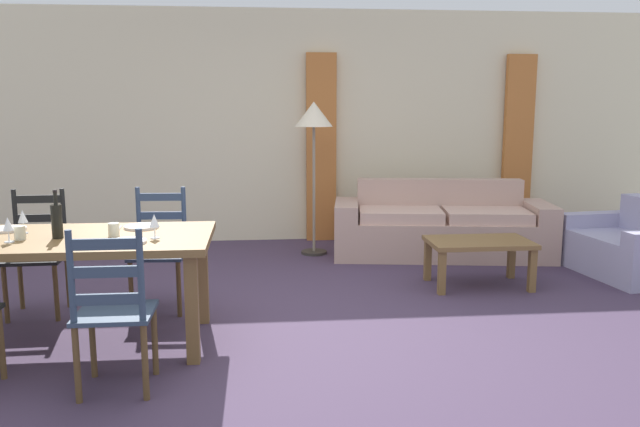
{
  "coord_description": "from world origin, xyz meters",
  "views": [
    {
      "loc": [
        -0.01,
        -4.34,
        1.6
      ],
      "look_at": [
        0.47,
        0.64,
        0.75
      ],
      "focal_mm": 35.79,
      "sensor_mm": 36.0,
      "label": 1
    }
  ],
  "objects": [
    {
      "name": "coffee_table",
      "position": [
        1.93,
        1.04,
        0.36
      ],
      "size": [
        0.9,
        0.56,
        0.42
      ],
      "color": "brown",
      "rests_on": "ground_plane"
    },
    {
      "name": "dinner_plate_far_left",
      "position": [
        -1.74,
        0.15,
        0.76
      ],
      "size": [
        0.24,
        0.24,
        0.02
      ],
      "primitive_type": "cylinder",
      "color": "white",
      "rests_on": "dining_table"
    },
    {
      "name": "wall_far",
      "position": [
        0.0,
        3.3,
        1.35
      ],
      "size": [
        9.6,
        0.16,
        2.7
      ],
      "primitive_type": "cube",
      "color": "beige",
      "rests_on": "ground_plane"
    },
    {
      "name": "standing_lamp",
      "position": [
        0.58,
        2.44,
        1.41
      ],
      "size": [
        0.4,
        0.4,
        1.64
      ],
      "color": "#332D28",
      "rests_on": "ground_plane"
    },
    {
      "name": "wine_glass_near_right",
      "position": [
        -0.69,
        -0.22,
        0.86
      ],
      "size": [
        0.06,
        0.06,
        0.16
      ],
      "color": "white",
      "rests_on": "dining_table"
    },
    {
      "name": "wine_glass_far_left",
      "position": [
        -1.59,
        0.03,
        0.86
      ],
      "size": [
        0.06,
        0.06,
        0.16
      ],
      "color": "white",
      "rests_on": "dining_table"
    },
    {
      "name": "coffee_cup_secondary",
      "position": [
        -1.54,
        -0.17,
        0.8
      ],
      "size": [
        0.07,
        0.07,
        0.09
      ],
      "primitive_type": "cylinder",
      "color": "beige",
      "rests_on": "dining_table"
    },
    {
      "name": "dining_chair_near_right",
      "position": [
        -0.83,
        -0.86,
        0.48
      ],
      "size": [
        0.42,
        0.4,
        0.96
      ],
      "color": "#2F3F54",
      "rests_on": "ground_plane"
    },
    {
      "name": "curtain_panel_left",
      "position": [
        0.73,
        3.16,
        1.1
      ],
      "size": [
        0.35,
        0.08,
        2.2
      ],
      "primitive_type": "cube",
      "color": "#C16F33",
      "rests_on": "ground_plane"
    },
    {
      "name": "fork_far_right",
      "position": [
        -0.99,
        0.15,
        0.75
      ],
      "size": [
        0.03,
        0.17,
        0.01
      ],
      "primitive_type": "cube",
      "rotation": [
        0.0,
        0.0,
        0.05
      ],
      "color": "silver",
      "rests_on": "dining_table"
    },
    {
      "name": "dining_chair_far_right",
      "position": [
        -0.8,
        0.67,
        0.48
      ],
      "size": [
        0.44,
        0.42,
        0.96
      ],
      "color": "#30415D",
      "rests_on": "ground_plane"
    },
    {
      "name": "dining_chair_far_left",
      "position": [
        -1.72,
        0.64,
        0.48
      ],
      "size": [
        0.43,
        0.41,
        0.96
      ],
      "color": "black",
      "rests_on": "ground_plane"
    },
    {
      "name": "dining_table",
      "position": [
        -1.29,
        -0.1,
        0.66
      ],
      "size": [
        1.9,
        0.96,
        0.75
      ],
      "color": "brown",
      "rests_on": "ground_plane"
    },
    {
      "name": "armchair_upholstered",
      "position": [
        3.54,
        1.3,
        0.25
      ],
      "size": [
        0.94,
        1.25,
        0.72
      ],
      "color": "#A19DBE",
      "rests_on": "ground_plane"
    },
    {
      "name": "couch",
      "position": [
        1.94,
        2.25,
        0.29
      ],
      "size": [
        2.37,
        1.12,
        0.8
      ],
      "color": "tan",
      "rests_on": "ground_plane"
    },
    {
      "name": "fork_near_right",
      "position": [
        -0.99,
        -0.35,
        0.75
      ],
      "size": [
        0.02,
        0.17,
        0.01
      ],
      "primitive_type": "cube",
      "rotation": [
        0.0,
        0.0,
        0.0
      ],
      "color": "silver",
      "rests_on": "dining_table"
    },
    {
      "name": "dinner_plate_far_right",
      "position": [
        -0.84,
        0.15,
        0.76
      ],
      "size": [
        0.24,
        0.24,
        0.02
      ],
      "primitive_type": "cylinder",
      "color": "white",
      "rests_on": "dining_table"
    },
    {
      "name": "dinner_plate_near_right",
      "position": [
        -0.84,
        -0.35,
        0.76
      ],
      "size": [
        0.24,
        0.24,
        0.02
      ],
      "primitive_type": "cylinder",
      "color": "white",
      "rests_on": "dining_table"
    },
    {
      "name": "ground_plane",
      "position": [
        0.0,
        0.0,
        -0.01
      ],
      "size": [
        9.6,
        9.6,
        0.02
      ],
      "primitive_type": "cube",
      "color": "#44344C"
    },
    {
      "name": "curtain_panel_right",
      "position": [
        3.13,
        3.16,
        1.1
      ],
      "size": [
        0.35,
        0.08,
        2.2
      ],
      "primitive_type": "cube",
      "color": "#C16F33",
      "rests_on": "ground_plane"
    },
    {
      "name": "coffee_cup_primary",
      "position": [
        -0.96,
        -0.13,
        0.8
      ],
      "size": [
        0.07,
        0.07,
        0.09
      ],
      "primitive_type": "cylinder",
      "color": "beige",
      "rests_on": "dining_table"
    },
    {
      "name": "wine_glass_near_left",
      "position": [
        -1.58,
        -0.25,
        0.86
      ],
      "size": [
        0.06,
        0.06,
        0.16
      ],
      "color": "white",
      "rests_on": "dining_table"
    },
    {
      "name": "wine_bottle",
      "position": [
        -1.32,
        -0.15,
        0.87
      ],
      "size": [
        0.07,
        0.07,
        0.32
      ],
      "color": "black",
      "rests_on": "dining_table"
    }
  ]
}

